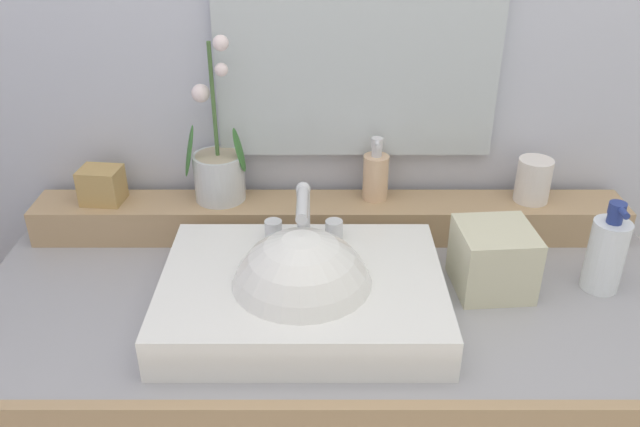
% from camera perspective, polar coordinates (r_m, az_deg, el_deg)
% --- Properties ---
extents(wall_back, '(2.87, 0.20, 2.53)m').
position_cam_1_polar(wall_back, '(1.38, 0.85, 15.71)').
color(wall_back, silver).
rests_on(wall_back, ground).
extents(back_ledge, '(1.20, 0.11, 0.07)m').
position_cam_1_polar(back_ledge, '(1.34, 0.85, -0.39)').
color(back_ledge, tan).
rests_on(back_ledge, vanity_cabinet).
extents(sink_basin, '(0.47, 0.35, 0.27)m').
position_cam_1_polar(sink_basin, '(1.11, -1.55, -7.24)').
color(sink_basin, white).
rests_on(sink_basin, vanity_cabinet).
extents(potted_plant, '(0.13, 0.10, 0.33)m').
position_cam_1_polar(potted_plant, '(1.32, -8.85, 4.03)').
color(potted_plant, silver).
rests_on(potted_plant, back_ledge).
extents(soap_dispenser, '(0.05, 0.05, 0.13)m').
position_cam_1_polar(soap_dispenser, '(1.32, 4.88, 3.37)').
color(soap_dispenser, '#DBB28B').
rests_on(soap_dispenser, back_ledge).
extents(tumbler_cup, '(0.07, 0.07, 0.09)m').
position_cam_1_polar(tumbler_cup, '(1.38, 18.11, 2.77)').
color(tumbler_cup, white).
rests_on(tumbler_cup, back_ledge).
extents(trinket_box, '(0.09, 0.07, 0.07)m').
position_cam_1_polar(trinket_box, '(1.38, -18.50, 2.36)').
color(trinket_box, tan).
rests_on(trinket_box, back_ledge).
extents(lotion_bottle, '(0.07, 0.07, 0.17)m').
position_cam_1_polar(lotion_bottle, '(1.26, 23.70, -3.19)').
color(lotion_bottle, white).
rests_on(lotion_bottle, vanity_cabinet).
extents(tissue_box, '(0.14, 0.14, 0.12)m').
position_cam_1_polar(tissue_box, '(1.20, 14.87, -3.84)').
color(tissue_box, beige).
rests_on(tissue_box, vanity_cabinet).
extents(mirror, '(0.55, 0.02, 0.47)m').
position_cam_1_polar(mirror, '(1.27, 3.35, 15.14)').
color(mirror, silver).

